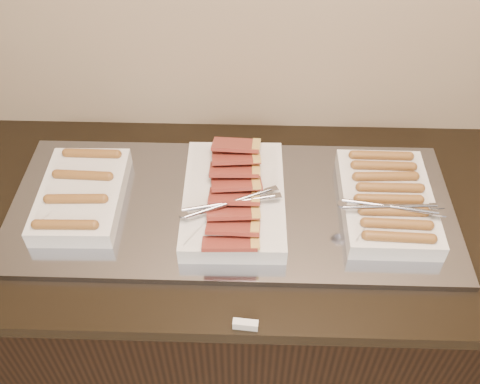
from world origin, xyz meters
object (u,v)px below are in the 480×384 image
object	(u,v)px
warming_tray	(232,207)
dish_left	(82,194)
counter	(235,299)
dish_right	(387,201)
dish_center	(234,197)

from	to	relation	value
warming_tray	dish_left	xyz separation A→B (m)	(-0.40, 0.00, 0.04)
counter	warming_tray	distance (m)	0.46
counter	dish_left	world-z (taller)	dish_left
warming_tray	dish_left	bearing A→B (deg)	180.00
warming_tray	dish_right	xyz separation A→B (m)	(0.41, -0.00, 0.04)
warming_tray	dish_center	world-z (taller)	dish_center
dish_right	dish_center	bearing A→B (deg)	-179.83
counter	dish_left	distance (m)	0.64
dish_left	dish_right	xyz separation A→B (m)	(0.82, -0.00, 0.00)
counter	dish_right	bearing A→B (deg)	-0.56
warming_tray	dish_center	size ratio (longest dim) A/B	2.83
dish_center	dish_left	bearing A→B (deg)	178.63
dish_left	dish_right	size ratio (longest dim) A/B	0.92
dish_right	dish_left	bearing A→B (deg)	179.99
dish_left	dish_center	xyz separation A→B (m)	(0.41, -0.00, 0.00)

